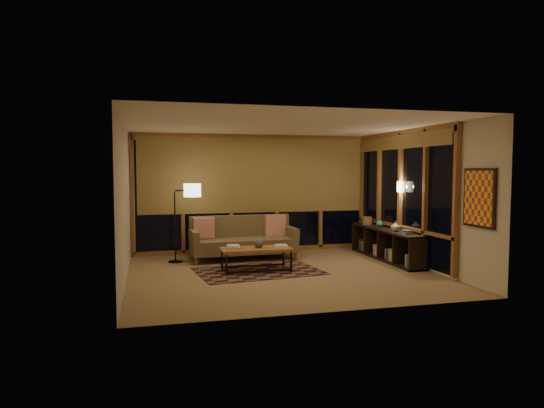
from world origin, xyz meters
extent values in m
cube|color=#A27E58|center=(0.00, 0.00, 0.00)|extent=(5.50, 5.00, 0.01)
cube|color=white|center=(0.00, 0.00, 2.70)|extent=(5.50, 5.00, 0.01)
cube|color=beige|center=(0.00, 2.50, 1.35)|extent=(5.50, 0.01, 2.70)
cube|color=beige|center=(0.00, -2.50, 1.35)|extent=(5.50, 0.01, 2.70)
cube|color=beige|center=(-2.75, 0.00, 1.35)|extent=(0.01, 5.00, 2.70)
cube|color=beige|center=(2.75, 0.00, 1.35)|extent=(0.01, 5.00, 2.70)
cube|color=#8B4413|center=(-0.39, 0.28, 0.01)|extent=(2.43, 1.78, 0.01)
sphere|color=black|center=(-0.37, 0.32, 0.53)|extent=(0.20, 0.20, 0.18)
cylinder|color=brown|center=(2.47, 1.66, 0.74)|extent=(0.27, 0.27, 0.17)
sphere|color=#258370|center=(2.49, 1.10, 0.72)|extent=(0.16, 0.16, 0.14)
imported|color=#C6AC8E|center=(2.49, 0.40, 0.75)|extent=(0.23, 0.23, 0.20)
camera|label=1|loc=(-2.36, -8.44, 1.89)|focal=32.00mm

